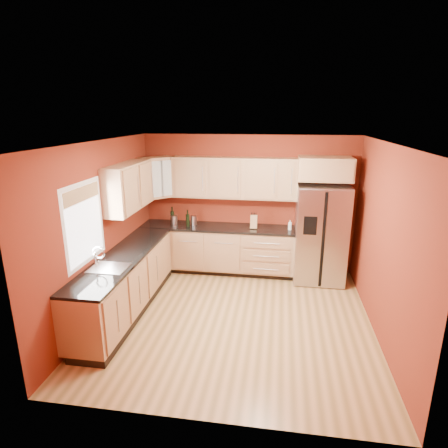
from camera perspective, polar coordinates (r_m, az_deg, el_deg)
The scene contains 23 objects.
floor at distance 5.82m, azimuth 1.62°, elevation -14.15°, with size 4.00×4.00×0.00m, color olive.
ceiling at distance 5.02m, azimuth 1.86°, elevation 12.31°, with size 4.00×4.00×0.00m, color silver.
wall_back at distance 7.19m, azimuth 3.69°, elevation 3.06°, with size 4.00×0.04×2.60m, color maroon.
wall_front at distance 3.46m, azimuth -2.43°, elevation -12.31°, with size 4.00×0.04×2.60m, color maroon.
wall_left at distance 5.85m, azimuth -18.09°, elevation -0.89°, with size 0.04×4.00×2.60m, color maroon.
wall_right at distance 5.43m, azimuth 23.21°, elevation -2.77°, with size 0.04×4.00×2.60m, color maroon.
base_cabinets_back at distance 7.23m, azimuth -1.01°, elevation -3.97°, with size 2.90×0.60×0.88m, color #A77C51.
base_cabinets_left at distance 6.03m, azimuth -14.78°, elevation -8.85°, with size 0.60×2.80×0.88m, color #A77C51.
countertop_back at distance 7.07m, azimuth -1.04°, elevation -0.51°, with size 2.90×0.62×0.04m, color black.
countertop_left at distance 5.85m, azimuth -15.02°, elevation -4.78°, with size 0.62×2.80×0.04m, color black.
upper_cabinets_back at distance 6.95m, azimuth 1.58°, elevation 7.04°, with size 2.30×0.33×0.75m, color #A77C51.
upper_cabinets_left at distance 6.30m, azimuth -14.26°, elevation 5.55°, with size 0.33×1.35×0.75m, color #A77C51.
corner_upper_cabinet at distance 7.11m, azimuth -10.11°, elevation 7.00°, with size 0.62×0.33×0.75m, color #A77C51.
over_fridge_cabinet at distance 6.78m, azimuth 15.14°, elevation 8.16°, with size 0.92×0.60×0.40m, color #A77C51.
refrigerator at distance 6.96m, azimuth 14.49°, elevation -1.42°, with size 0.90×0.75×1.78m, color silver.
window at distance 5.35m, azimuth -20.49°, elevation 0.09°, with size 0.03×0.90×1.00m, color white.
sink_faucet at distance 5.37m, azimuth -17.26°, elevation -4.96°, with size 0.50×0.42×0.30m, color silver, non-canonical shape.
canister_left at distance 7.15m, azimuth -4.63°, elevation 0.55°, with size 0.11×0.11×0.18m, color silver.
canister_right at distance 7.15m, azimuth -7.57°, elevation 0.52°, with size 0.12×0.12×0.19m, color silver.
wine_bottle_a at distance 7.26m, azimuth -7.88°, elevation 1.34°, with size 0.07×0.07×0.33m, color black, non-canonical shape.
wine_bottle_b at distance 7.06m, azimuth -5.55°, elevation 0.91°, with size 0.07×0.07×0.32m, color black, non-canonical shape.
knife_block at distance 6.94m, azimuth 4.57°, elevation 0.36°, with size 0.12×0.11×0.25m, color #A87F51.
soap_dispenser at distance 6.92m, azimuth 10.00°, elevation -0.18°, with size 0.06×0.06×0.18m, color white.
Camera 1 is at (0.60, -4.97, 2.97)m, focal length 30.00 mm.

